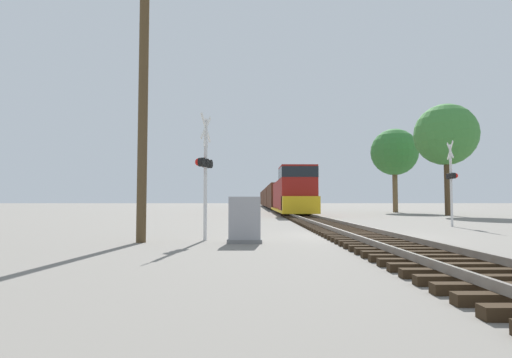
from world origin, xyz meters
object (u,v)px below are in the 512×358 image
crossing_signal_near (205,167)px  tree_mid_background (394,152)px  relay_cabinet (245,220)px  utility_pole (143,89)px  crossing_signal_far (452,178)px  freight_train (273,198)px  tree_far_right (446,135)px

crossing_signal_near → tree_mid_background: tree_mid_background is taller
relay_cabinet → utility_pole: bearing=176.3°
crossing_signal_near → crossing_signal_far: size_ratio=0.97×
crossing_signal_far → utility_pole: size_ratio=0.46×
freight_train → tree_mid_background: (12.59, -25.85, 4.99)m
tree_far_right → utility_pole: bearing=-132.8°
crossing_signal_near → tree_far_right: (19.13, 22.07, 4.79)m
utility_pole → tree_mid_background: utility_pole is taller
crossing_signal_near → relay_cabinet: size_ratio=2.94×
freight_train → tree_far_right: 38.66m
crossing_signal_near → tree_far_right: size_ratio=0.42×
crossing_signal_near → tree_far_right: bearing=153.3°
tree_mid_background → crossing_signal_far: bearing=-103.7°
crossing_signal_far → freight_train: bearing=15.7°
crossing_signal_far → tree_mid_background: 26.08m
crossing_signal_far → relay_cabinet: (-10.56, -7.87, -1.79)m
relay_cabinet → tree_far_right: bearing=52.3°
utility_pole → tree_mid_background: (19.96, 32.63, 1.93)m
crossing_signal_near → tree_far_right: 29.60m
relay_cabinet → utility_pole: 5.38m
crossing_signal_far → utility_pole: utility_pole is taller
crossing_signal_near → tree_mid_background: 36.97m
tree_far_right → tree_mid_background: size_ratio=1.05×
crossing_signal_far → tree_far_right: size_ratio=0.44×
utility_pole → tree_far_right: size_ratio=0.96×
crossing_signal_far → tree_mid_background: bearing=-5.3°
tree_far_right → tree_mid_background: bearing=96.4°
crossing_signal_near → tree_far_right: tree_far_right is taller
relay_cabinet → tree_mid_background: bearing=63.1°
relay_cabinet → tree_far_right: 29.74m
crossing_signal_far → tree_far_right: tree_far_right is taller
crossing_signal_far → tree_far_right: 17.37m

